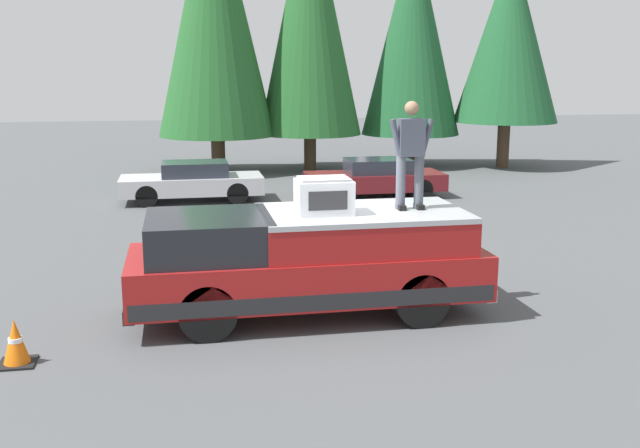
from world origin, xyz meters
TOP-DOWN VIEW (x-y plane):
  - ground_plane at (0.00, 0.00)m, footprint 90.00×90.00m
  - pickup_truck at (-0.28, 0.22)m, footprint 2.01×5.54m
  - compressor_unit at (-0.43, -0.01)m, footprint 0.65×0.84m
  - person_on_truck_bed at (-0.29, -1.42)m, footprint 0.29×0.72m
  - parked_car_maroon at (9.96, -3.63)m, footprint 1.64×4.10m
  - parked_car_silver at (10.29, 1.80)m, footprint 1.64×4.10m
  - traffic_cone at (-1.55, 4.34)m, footprint 0.47×0.47m
  - conifer_far_left at (15.64, -10.33)m, footprint 3.98×3.98m
  - conifer_left at (16.64, -6.83)m, footprint 3.81×3.81m
  - conifer_center_left at (16.41, -2.78)m, footprint 3.87×3.87m
  - conifer_center_right at (16.20, 0.73)m, footprint 4.26×4.26m

SIDE VIEW (x-z plane):
  - ground_plane at x=0.00m, z-range 0.00..0.00m
  - traffic_cone at x=-1.55m, z-range -0.02..0.60m
  - parked_car_maroon at x=9.96m, z-range 0.00..1.16m
  - parked_car_silver at x=10.29m, z-range 0.00..1.16m
  - pickup_truck at x=-0.28m, z-range 0.05..1.70m
  - compressor_unit at x=-0.43m, z-range 1.65..2.21m
  - person_on_truck_bed at x=-0.29m, z-range 1.71..3.40m
  - conifer_far_left at x=15.64m, z-range 0.87..9.17m
  - conifer_left at x=16.64m, z-range 0.62..9.73m
  - conifer_center_left at x=16.41m, z-range 0.67..10.96m
  - conifer_center_right at x=16.20m, z-range 0.68..11.30m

